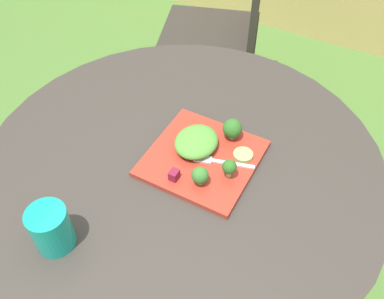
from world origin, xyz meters
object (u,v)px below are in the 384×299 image
at_px(fork, 218,161).
at_px(drinking_glass, 52,230).
at_px(patio_chair, 230,19).
at_px(salad_plate, 202,158).

bearing_deg(fork, drinking_glass, -120.42).
bearing_deg(drinking_glass, patio_chair, 97.83).
bearing_deg(salad_plate, fork, 2.18).
xyz_separation_m(patio_chair, fork, (0.39, -0.94, 0.20)).
bearing_deg(salad_plate, patio_chair, 110.36).
bearing_deg(fork, patio_chair, 112.68).
distance_m(salad_plate, fork, 0.04).
distance_m(salad_plate, drinking_glass, 0.40).
height_order(drinking_glass, fork, drinking_glass).
height_order(patio_chair, salad_plate, patio_chair).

